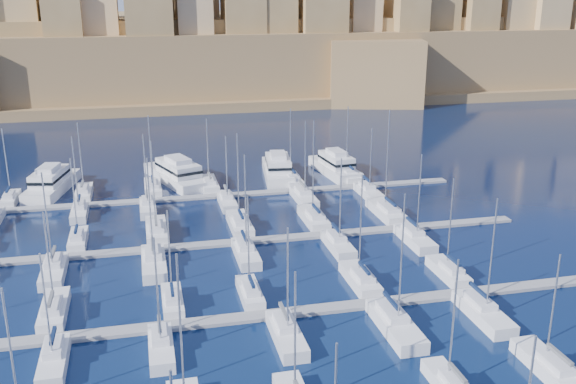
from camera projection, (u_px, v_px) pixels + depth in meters
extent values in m
plane|color=black|center=(255.00, 272.00, 81.79)|extent=(600.00, 600.00, 0.00)
cube|color=slate|center=(274.00, 314.00, 70.58)|extent=(84.00, 2.00, 0.40)
cube|color=slate|center=(242.00, 242.00, 91.02)|extent=(84.00, 2.00, 0.40)
cube|color=slate|center=(222.00, 196.00, 111.46)|extent=(84.00, 2.00, 0.40)
cylinder|color=#9EA0A8|center=(12.00, 359.00, 48.90)|extent=(0.18, 0.18, 12.01)
cylinder|color=#9EA0A8|center=(181.00, 333.00, 50.99)|extent=(0.18, 0.18, 13.74)
cylinder|color=#9EA0A8|center=(295.00, 336.00, 52.88)|extent=(0.18, 0.18, 11.53)
cube|color=silver|center=(455.00, 381.00, 56.12)|extent=(1.58, 3.39, 0.70)
cylinder|color=#9EA0A8|center=(453.00, 320.00, 55.56)|extent=(0.18, 0.18, 11.42)
cube|color=#595B60|center=(458.00, 373.00, 55.45)|extent=(0.35, 3.01, 0.35)
cube|color=silver|center=(548.00, 368.00, 60.03)|extent=(2.67, 8.91, 1.65)
cube|color=silver|center=(555.00, 362.00, 58.85)|extent=(1.87, 4.01, 0.70)
cylinder|color=#9EA0A8|center=(553.00, 307.00, 58.62)|extent=(0.18, 0.18, 10.50)
cube|color=#595B60|center=(560.00, 355.00, 58.12)|extent=(0.35, 3.56, 0.35)
cube|color=silver|center=(54.00, 312.00, 70.54)|extent=(2.72, 9.07, 1.65)
cube|color=silver|center=(52.00, 306.00, 69.34)|extent=(1.90, 4.08, 0.70)
cylinder|color=#9EA0A8|center=(49.00, 259.00, 69.12)|extent=(0.18, 0.18, 10.61)
cube|color=#595B60|center=(51.00, 299.00, 68.60)|extent=(0.35, 3.63, 0.35)
cube|color=silver|center=(173.00, 303.00, 72.63)|extent=(2.28, 7.60, 1.58)
cube|color=silver|center=(172.00, 297.00, 71.58)|extent=(1.60, 3.42, 0.70)
cylinder|color=#9EA0A8|center=(169.00, 253.00, 71.22)|extent=(0.18, 0.18, 10.18)
cube|color=#0D1B3A|center=(172.00, 289.00, 70.92)|extent=(0.35, 3.04, 0.35)
cube|color=silver|center=(250.00, 294.00, 74.62)|extent=(2.32, 7.73, 1.59)
cube|color=silver|center=(251.00, 288.00, 73.56)|extent=(1.62, 3.48, 0.70)
cylinder|color=#9EA0A8|center=(248.00, 242.00, 73.06)|extent=(0.18, 0.18, 11.15)
cube|color=#0D1B3A|center=(251.00, 281.00, 72.88)|extent=(0.35, 3.09, 0.35)
cube|color=silver|center=(360.00, 280.00, 78.14)|extent=(2.69, 8.96, 1.65)
cube|color=silver|center=(363.00, 275.00, 76.95)|extent=(1.88, 4.03, 0.70)
cylinder|color=#9EA0A8|center=(361.00, 225.00, 76.43)|extent=(0.18, 0.18, 12.45)
cube|color=#0D1B3A|center=(364.00, 268.00, 76.22)|extent=(0.35, 3.58, 0.35)
cube|color=silver|center=(448.00, 273.00, 80.28)|extent=(2.46, 8.21, 1.61)
cube|color=silver|center=(452.00, 267.00, 79.17)|extent=(1.72, 3.69, 0.70)
cylinder|color=#9EA0A8|center=(450.00, 223.00, 78.70)|extent=(0.18, 0.18, 11.40)
cube|color=#0D1B3A|center=(454.00, 260.00, 78.47)|extent=(0.35, 3.28, 0.35)
cube|color=silver|center=(54.00, 362.00, 60.94)|extent=(2.43, 8.11, 1.61)
cube|color=silver|center=(54.00, 347.00, 61.35)|extent=(1.70, 3.65, 0.70)
cylinder|color=#9EA0A8|center=(46.00, 307.00, 58.73)|extent=(0.18, 0.18, 10.60)
cube|color=#0D1B3A|center=(53.00, 336.00, 61.41)|extent=(0.35, 3.24, 0.35)
cube|color=silver|center=(161.00, 349.00, 63.17)|extent=(2.40, 7.99, 1.60)
cube|color=silver|center=(160.00, 335.00, 63.56)|extent=(1.68, 3.60, 0.70)
cylinder|color=#9EA0A8|center=(157.00, 292.00, 60.87)|extent=(0.18, 0.18, 11.20)
cube|color=#595B60|center=(159.00, 324.00, 63.62)|extent=(0.35, 3.20, 0.35)
cube|color=silver|center=(287.00, 337.00, 65.45)|extent=(2.68, 8.93, 1.65)
cube|color=silver|center=(285.00, 322.00, 65.92)|extent=(1.87, 4.02, 0.70)
cylinder|color=#9EA0A8|center=(288.00, 281.00, 63.10)|extent=(0.18, 0.18, 11.22)
cube|color=#595B60|center=(284.00, 311.00, 66.02)|extent=(0.35, 3.57, 0.35)
cube|color=silver|center=(396.00, 327.00, 67.33)|extent=(3.07, 10.24, 1.71)
cube|color=silver|center=(392.00, 312.00, 67.92)|extent=(2.15, 4.61, 0.70)
cylinder|color=#9EA0A8|center=(401.00, 260.00, 64.50)|extent=(0.18, 0.18, 13.96)
cube|color=#0D1B3A|center=(391.00, 301.00, 68.08)|extent=(0.35, 4.10, 0.35)
cube|color=silver|center=(483.00, 314.00, 69.92)|extent=(2.85, 9.50, 1.67)
cube|color=silver|center=(480.00, 301.00, 70.44)|extent=(1.99, 4.27, 0.70)
cylinder|color=#9EA0A8|center=(492.00, 256.00, 67.33)|extent=(0.18, 0.18, 12.62)
cube|color=#0D1B3A|center=(478.00, 290.00, 70.57)|extent=(0.35, 3.80, 0.35)
cube|color=silver|center=(78.00, 241.00, 90.64)|extent=(2.37, 7.90, 1.60)
cube|color=silver|center=(77.00, 235.00, 89.56)|extent=(1.66, 3.56, 0.70)
cylinder|color=#9EA0A8|center=(74.00, 197.00, 89.10)|extent=(0.18, 0.18, 11.12)
cube|color=#0D1B3A|center=(76.00, 229.00, 88.88)|extent=(0.35, 3.16, 0.35)
cube|color=silver|center=(156.00, 232.00, 93.89)|extent=(2.96, 9.85, 1.69)
cube|color=silver|center=(156.00, 226.00, 92.61)|extent=(2.07, 4.43, 0.70)
cylinder|color=#9EA0A8|center=(153.00, 184.00, 92.19)|extent=(0.18, 0.18, 12.65)
cube|color=#595B60|center=(156.00, 221.00, 91.84)|extent=(0.35, 3.94, 0.35)
cube|color=silver|center=(240.00, 225.00, 96.55)|extent=(2.95, 9.85, 1.69)
cube|color=silver|center=(241.00, 220.00, 95.27)|extent=(2.07, 4.43, 0.70)
cylinder|color=#9EA0A8|center=(238.00, 177.00, 94.77)|extent=(0.18, 0.18, 13.15)
cube|color=#0D1B3A|center=(241.00, 214.00, 94.50)|extent=(0.35, 3.94, 0.35)
cube|color=silver|center=(313.00, 219.00, 98.98)|extent=(2.92, 9.74, 1.69)
cube|color=silver|center=(315.00, 214.00, 97.72)|extent=(2.05, 4.38, 0.70)
cylinder|color=#9EA0A8|center=(313.00, 168.00, 97.00)|extent=(0.18, 0.18, 14.49)
cube|color=#0D1B3A|center=(316.00, 208.00, 96.95)|extent=(0.35, 3.90, 0.35)
cube|color=silver|center=(386.00, 212.00, 102.02)|extent=(3.20, 10.67, 1.73)
cube|color=silver|center=(389.00, 207.00, 100.66)|extent=(2.24, 4.80, 0.70)
cylinder|color=#9EA0A8|center=(387.00, 159.00, 99.93)|extent=(0.18, 0.18, 15.44)
cube|color=#0D1B3A|center=(390.00, 202.00, 99.85)|extent=(0.35, 4.27, 0.35)
cube|color=silver|center=(54.00, 272.00, 80.36)|extent=(2.77, 9.22, 1.66)
cube|color=silver|center=(54.00, 261.00, 80.86)|extent=(1.94, 4.15, 0.70)
cylinder|color=#9EA0A8|center=(47.00, 221.00, 77.83)|extent=(0.18, 0.18, 12.33)
cube|color=#595B60|center=(53.00, 252.00, 80.97)|extent=(0.35, 3.69, 0.35)
cube|color=silver|center=(154.00, 264.00, 82.61)|extent=(3.02, 10.08, 1.70)
cube|color=silver|center=(153.00, 253.00, 83.18)|extent=(2.12, 4.54, 0.70)
cylinder|color=#9EA0A8|center=(150.00, 210.00, 79.86)|extent=(0.18, 0.18, 13.45)
cube|color=#595B60|center=(152.00, 244.00, 83.34)|extent=(0.35, 4.03, 0.35)
cube|color=silver|center=(246.00, 255.00, 85.69)|extent=(2.73, 9.10, 1.66)
cube|color=silver|center=(245.00, 244.00, 86.18)|extent=(1.91, 4.10, 0.70)
cylinder|color=#9EA0A8|center=(246.00, 204.00, 83.05)|extent=(0.18, 0.18, 13.06)
cube|color=#0D1B3A|center=(244.00, 236.00, 86.29)|extent=(0.35, 3.64, 0.35)
cube|color=silver|center=(338.00, 246.00, 88.63)|extent=(2.63, 8.78, 1.64)
cube|color=silver|center=(337.00, 236.00, 89.10)|extent=(1.84, 3.95, 0.70)
cylinder|color=#9EA0A8|center=(340.00, 201.00, 86.20)|extent=(0.18, 0.18, 11.84)
cube|color=#0D1B3A|center=(336.00, 228.00, 89.19)|extent=(0.35, 3.51, 0.35)
cube|color=silver|center=(415.00, 240.00, 90.81)|extent=(2.80, 9.33, 1.67)
cube|color=silver|center=(413.00, 230.00, 91.32)|extent=(1.96, 4.20, 0.70)
cylinder|color=#9EA0A8|center=(419.00, 196.00, 88.36)|extent=(0.18, 0.18, 11.77)
cube|color=#0D1B3A|center=(412.00, 222.00, 91.44)|extent=(0.35, 3.73, 0.35)
cube|color=silver|center=(11.00, 200.00, 108.27)|extent=(2.31, 7.69, 1.58)
cube|color=silver|center=(9.00, 195.00, 107.21)|extent=(1.62, 3.46, 0.70)
cylinder|color=#9EA0A8|center=(6.00, 162.00, 106.68)|extent=(0.18, 0.18, 11.37)
cube|color=#0D1B3A|center=(8.00, 189.00, 106.54)|extent=(0.35, 3.08, 0.35)
cube|color=silver|center=(84.00, 194.00, 111.38)|extent=(2.68, 8.92, 1.65)
cube|color=silver|center=(83.00, 189.00, 110.20)|extent=(1.87, 4.01, 0.70)
cylinder|color=#9EA0A8|center=(80.00, 156.00, 109.80)|extent=(0.18, 0.18, 11.61)
cube|color=#595B60|center=(82.00, 184.00, 109.47)|extent=(0.35, 3.57, 0.35)
cube|color=silver|center=(153.00, 189.00, 114.21)|extent=(2.86, 9.53, 1.68)
cube|color=silver|center=(153.00, 184.00, 112.96)|extent=(2.00, 4.29, 0.70)
cylinder|color=#9EA0A8|center=(150.00, 150.00, 112.55)|extent=(0.18, 0.18, 12.28)
cube|color=#0D1B3A|center=(152.00, 179.00, 112.20)|extent=(0.35, 3.81, 0.35)
cube|color=silver|center=(209.00, 185.00, 116.29)|extent=(2.81, 9.35, 1.67)
cube|color=silver|center=(209.00, 180.00, 115.06)|extent=(1.96, 4.21, 0.70)
cylinder|color=#9EA0A8|center=(208.00, 150.00, 114.78)|extent=(0.18, 0.18, 11.27)
cube|color=#595B60|center=(210.00, 175.00, 114.31)|extent=(0.35, 3.74, 0.35)
cube|color=silver|center=(291.00, 180.00, 119.59)|extent=(2.81, 9.36, 1.67)
cube|color=silver|center=(292.00, 175.00, 118.37)|extent=(1.97, 4.21, 0.70)
cylinder|color=#9EA0A8|center=(290.00, 142.00, 117.90)|extent=(0.18, 0.18, 12.48)
cube|color=#0D1B3A|center=(293.00, 170.00, 117.61)|extent=(0.35, 3.74, 0.35)
cube|color=silver|center=(347.00, 176.00, 122.10)|extent=(2.89, 9.65, 1.68)
cube|color=silver|center=(349.00, 171.00, 120.85)|extent=(2.03, 4.34, 0.70)
cylinder|color=#9EA0A8|center=(347.00, 139.00, 120.43)|extent=(0.18, 0.18, 12.40)
cube|color=#0D1B3A|center=(350.00, 166.00, 120.08)|extent=(0.35, 3.86, 0.35)
cube|color=silver|center=(80.00, 213.00, 101.63)|extent=(2.43, 8.11, 1.61)
cube|color=silver|center=(79.00, 205.00, 102.04)|extent=(1.70, 3.65, 0.70)
cylinder|color=#9EA0A8|center=(75.00, 174.00, 99.25)|extent=(0.18, 0.18, 11.77)
cube|color=#0D1B3A|center=(79.00, 198.00, 102.10)|extent=(0.35, 3.24, 0.35)
cube|color=silver|center=(148.00, 209.00, 103.77)|extent=(2.53, 8.43, 1.62)
cube|color=silver|center=(147.00, 200.00, 104.21)|extent=(1.77, 3.80, 0.70)
cylinder|color=#9EA0A8|center=(145.00, 170.00, 101.39)|extent=(0.18, 0.18, 11.62)
cube|color=#595B60|center=(147.00, 193.00, 104.28)|extent=(0.35, 3.37, 0.35)
cube|color=silver|center=(227.00, 203.00, 106.63)|extent=(2.49, 8.29, 1.61)
cube|color=silver|center=(226.00, 195.00, 107.05)|extent=(1.74, 3.73, 0.70)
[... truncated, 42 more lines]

